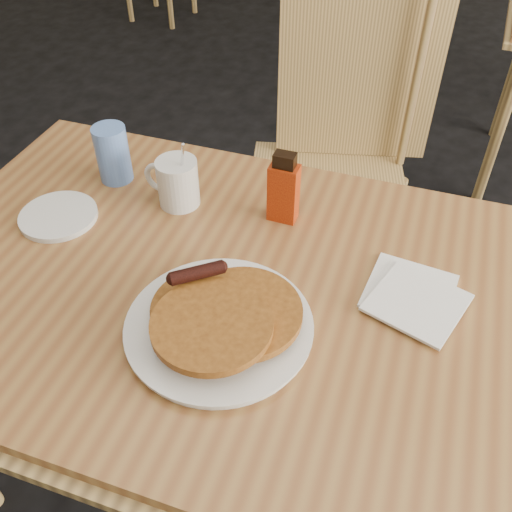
{
  "coord_description": "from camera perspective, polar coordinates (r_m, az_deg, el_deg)",
  "views": [
    {
      "loc": [
        0.35,
        -0.65,
        1.51
      ],
      "look_at": [
        0.05,
        0.03,
        0.81
      ],
      "focal_mm": 40.0,
      "sensor_mm": 36.0,
      "label": 1
    }
  ],
  "objects": [
    {
      "name": "floor",
      "position": [
        1.68,
        -2.15,
        -20.8
      ],
      "size": [
        10.0,
        10.0,
        0.0
      ],
      "primitive_type": "plane",
      "color": "black",
      "rests_on": "ground"
    },
    {
      "name": "chair_main_far",
      "position": [
        1.73,
        8.55,
        11.29
      ],
      "size": [
        0.59,
        0.6,
        1.02
      ],
      "rotation": [
        0.0,
        0.0,
        0.33
      ],
      "color": "tan",
      "rests_on": "floor"
    },
    {
      "name": "blue_tumbler",
      "position": [
        1.31,
        -14.13,
        9.87
      ],
      "size": [
        0.09,
        0.09,
        0.13
      ],
      "primitive_type": "cylinder",
      "rotation": [
        0.0,
        0.0,
        0.28
      ],
      "color": "#577ECB",
      "rests_on": "main_table"
    },
    {
      "name": "syrup_bottle",
      "position": [
        1.16,
        2.78,
        6.65
      ],
      "size": [
        0.06,
        0.04,
        0.16
      ],
      "rotation": [
        0.0,
        0.0,
        0.07
      ],
      "color": "maroon",
      "rests_on": "main_table"
    },
    {
      "name": "pancake_plate",
      "position": [
        0.96,
        -3.65,
        -6.5
      ],
      "size": [
        0.32,
        0.32,
        0.09
      ],
      "rotation": [
        0.0,
        0.0,
        0.33
      ],
      "color": "silver",
      "rests_on": "main_table"
    },
    {
      "name": "side_saucer",
      "position": [
        1.26,
        -19.15,
        3.8
      ],
      "size": [
        0.19,
        0.19,
        0.01
      ],
      "primitive_type": "cylinder",
      "rotation": [
        0.0,
        0.0,
        0.18
      ],
      "color": "silver",
      "rests_on": "main_table"
    },
    {
      "name": "coffee_mug",
      "position": [
        1.22,
        -7.94,
        7.37
      ],
      "size": [
        0.12,
        0.09,
        0.16
      ],
      "rotation": [
        0.0,
        0.0,
        0.38
      ],
      "color": "silver",
      "rests_on": "main_table"
    },
    {
      "name": "napkin_stack",
      "position": [
        1.06,
        15.46,
        -3.93
      ],
      "size": [
        0.19,
        0.2,
        0.01
      ],
      "rotation": [
        0.0,
        0.0,
        -0.02
      ],
      "color": "white",
      "rests_on": "main_table"
    },
    {
      "name": "main_table",
      "position": [
        1.09,
        -3.38,
        -3.93
      ],
      "size": [
        1.35,
        0.97,
        0.75
      ],
      "rotation": [
        0.0,
        0.0,
        0.09
      ],
      "color": "olive",
      "rests_on": "floor"
    }
  ]
}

